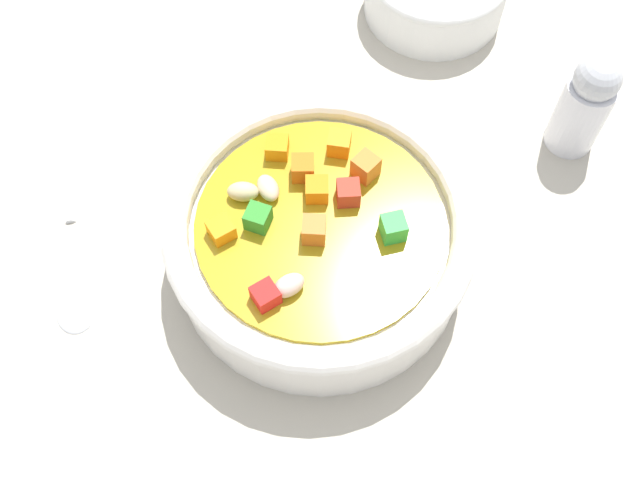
{
  "coord_description": "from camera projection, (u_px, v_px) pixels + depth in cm",
  "views": [
    {
      "loc": [
        8.32,
        -20.68,
        44.65
      ],
      "look_at": [
        0.0,
        0.0,
        2.66
      ],
      "focal_mm": 42.07,
      "sensor_mm": 36.0,
      "label": 1
    }
  ],
  "objects": [
    {
      "name": "pepper_shaker",
      "position": [
        585.0,
        104.0,
        0.51
      ],
      "size": [
        3.49,
        3.49,
        8.32
      ],
      "color": "silver",
      "rests_on": "ground_plane"
    },
    {
      "name": "spoon",
      "position": [
        69.0,
        220.0,
        0.51
      ],
      "size": [
        13.11,
        18.47,
        0.81
      ],
      "rotation": [
        0.0,
        0.0,
        5.3
      ],
      "color": "silver",
      "rests_on": "ground_plane"
    },
    {
      "name": "soup_bowl_main",
      "position": [
        320.0,
        236.0,
        0.47
      ],
      "size": [
        19.36,
        19.36,
        6.45
      ],
      "color": "white",
      "rests_on": "ground_plane"
    },
    {
      "name": "ground_plane",
      "position": [
        320.0,
        265.0,
        0.51
      ],
      "size": [
        140.0,
        140.0,
        2.0
      ],
      "primitive_type": "cube",
      "color": "#BAB2A0"
    }
  ]
}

